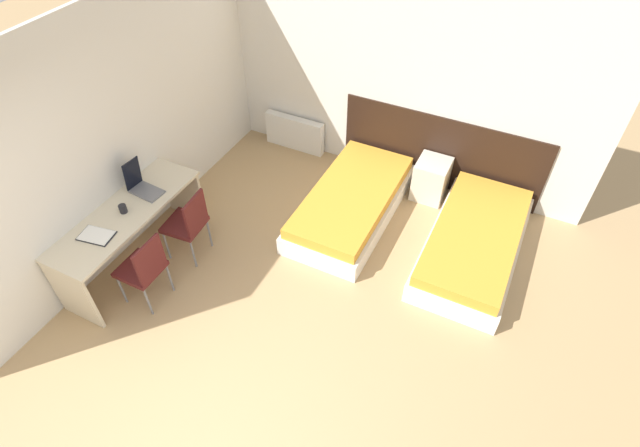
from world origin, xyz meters
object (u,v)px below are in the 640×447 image
chair_near_notebook (144,267)px  laptop (142,185)px  bed_near_door (474,243)px  bed_near_window (351,203)px  nightstand (431,179)px  chair_near_laptop (188,222)px

chair_near_notebook → laptop: laptop is taller
bed_near_door → chair_near_notebook: 3.61m
bed_near_window → nightstand: size_ratio=3.78×
bed_near_window → chair_near_notebook: (-1.35, -2.15, 0.32)m
chair_near_laptop → chair_near_notebook: (0.00, -0.73, 0.00)m
nightstand → chair_near_notebook: chair_near_notebook is taller
chair_near_laptop → nightstand: bearing=41.4°
bed_near_window → laptop: bearing=-142.9°
chair_near_laptop → laptop: (-0.54, -0.01, 0.33)m
nightstand → chair_near_laptop: size_ratio=0.60×
laptop → chair_near_laptop: bearing=5.6°
chair_near_notebook → bed_near_door: bearing=36.8°
nightstand → laptop: 3.51m
bed_near_window → laptop: laptop is taller
chair_near_laptop → chair_near_notebook: 0.73m
chair_near_notebook → nightstand: bearing=54.3°
bed_near_door → chair_near_laptop: 3.23m
bed_near_door → chair_near_laptop: size_ratio=2.27×
chair_near_notebook → laptop: size_ratio=2.35×
bed_near_door → bed_near_window: bearing=180.0°
bed_near_window → chair_near_laptop: (-1.35, -1.42, 0.32)m
chair_near_notebook → laptop: bearing=127.0°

